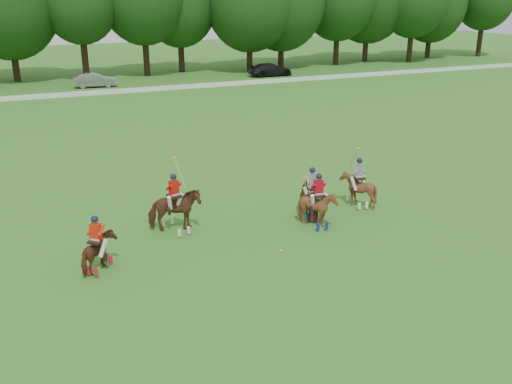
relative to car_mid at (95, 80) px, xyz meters
name	(u,v)px	position (x,y,z in m)	size (l,w,h in m)	color
ground	(271,271)	(-0.09, -42.50, -0.68)	(180.00, 180.00, 0.00)	#24671D
boundary_rail	(102,92)	(-0.09, -4.50, -0.46)	(120.00, 0.10, 0.44)	white
car_mid	(95,80)	(0.00, 0.00, 0.00)	(1.45, 4.15, 1.37)	gray
car_right	(270,70)	(19.17, 0.00, 0.03)	(2.01, 4.95, 1.44)	black
polo_red_a	(98,252)	(-5.64, -40.10, 0.05)	(1.57, 1.69, 2.08)	#502915
polo_red_b	(175,211)	(-2.23, -37.81, 0.23)	(2.10, 1.91, 3.02)	#502915
polo_red_c	(318,207)	(3.38, -39.58, 0.14)	(1.47, 1.60, 2.30)	#502915
polo_stripe_a	(311,199)	(3.60, -38.61, 0.13)	(1.14, 1.86, 2.26)	#502915
polo_stripe_b	(358,189)	(6.18, -38.26, 0.14)	(1.40, 1.54, 2.83)	#502915
polo_ball	(281,250)	(0.92, -41.22, -0.64)	(0.09, 0.09, 0.09)	white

